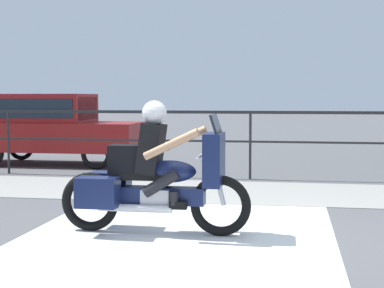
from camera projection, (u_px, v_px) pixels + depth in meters
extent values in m
plane|color=#565659|center=(218.00, 240.00, 6.64)|extent=(120.00, 120.00, 0.00)
cube|color=#99968E|center=(243.00, 192.00, 9.98)|extent=(44.00, 2.40, 0.01)
cube|color=silver|center=(173.00, 242.00, 6.52)|extent=(3.60, 6.00, 0.01)
cube|color=#232326|center=(250.00, 112.00, 11.49)|extent=(36.00, 0.04, 0.06)
cube|color=#232326|center=(250.00, 142.00, 11.54)|extent=(36.00, 0.03, 0.04)
cylinder|color=#232326|center=(8.00, 142.00, 12.40)|extent=(0.05, 0.05, 1.35)
cylinder|color=#232326|center=(250.00, 145.00, 11.54)|extent=(0.05, 0.05, 1.35)
torus|color=black|center=(221.00, 206.00, 6.81)|extent=(0.71, 0.11, 0.71)
torus|color=black|center=(90.00, 202.00, 7.07)|extent=(0.71, 0.11, 0.71)
cube|color=#141E47|center=(154.00, 195.00, 6.93)|extent=(1.21, 0.22, 0.20)
cube|color=silver|center=(157.00, 200.00, 6.93)|extent=(0.34, 0.26, 0.26)
ellipsoid|color=#141E47|center=(170.00, 171.00, 6.88)|extent=(0.63, 0.30, 0.26)
cube|color=black|center=(141.00, 176.00, 6.94)|extent=(0.70, 0.28, 0.08)
cube|color=#141E47|center=(214.00, 159.00, 6.78)|extent=(0.20, 0.54, 0.61)
cube|color=#1E232B|center=(216.00, 124.00, 6.74)|extent=(0.10, 0.46, 0.24)
cylinder|color=silver|center=(202.00, 155.00, 6.80)|extent=(0.04, 0.70, 0.04)
cylinder|color=silver|center=(135.00, 208.00, 6.82)|extent=(0.87, 0.09, 0.09)
cube|color=#141E47|center=(98.00, 192.00, 6.79)|extent=(0.48, 0.28, 0.35)
cube|color=#141E47|center=(110.00, 186.00, 7.27)|extent=(0.48, 0.28, 0.35)
cylinder|color=silver|center=(218.00, 183.00, 6.79)|extent=(0.18, 0.06, 0.54)
cube|color=black|center=(151.00, 149.00, 6.89)|extent=(0.32, 0.36, 0.62)
sphere|color=tan|center=(154.00, 115.00, 6.85)|extent=(0.23, 0.23, 0.23)
sphere|color=silver|center=(154.00, 113.00, 6.85)|extent=(0.29, 0.29, 0.29)
cylinder|color=black|center=(161.00, 183.00, 6.75)|extent=(0.44, 0.13, 0.34)
cylinder|color=black|center=(174.00, 198.00, 6.74)|extent=(0.11, 0.11, 0.16)
cube|color=black|center=(178.00, 205.00, 6.74)|extent=(0.20, 0.10, 0.09)
cylinder|color=black|center=(167.00, 180.00, 7.05)|extent=(0.44, 0.13, 0.34)
cylinder|color=black|center=(179.00, 194.00, 7.03)|extent=(0.11, 0.11, 0.16)
cube|color=black|center=(183.00, 201.00, 7.03)|extent=(0.20, 0.10, 0.09)
cylinder|color=tan|center=(171.00, 144.00, 6.54)|extent=(0.64, 0.09, 0.37)
cylinder|color=tan|center=(181.00, 140.00, 7.13)|extent=(0.64, 0.09, 0.37)
cube|color=black|center=(127.00, 159.00, 6.95)|extent=(0.40, 0.28, 0.33)
cube|color=maroon|center=(56.00, 136.00, 14.06)|extent=(4.12, 1.71, 0.67)
cube|color=maroon|center=(45.00, 108.00, 14.05)|extent=(2.14, 1.51, 0.67)
cube|color=#19232D|center=(87.00, 108.00, 13.87)|extent=(0.04, 1.34, 0.54)
cube|color=#19232D|center=(45.00, 108.00, 14.05)|extent=(1.97, 1.54, 0.44)
torus|color=black|center=(96.00, 154.00, 13.10)|extent=(0.70, 0.11, 0.70)
torus|color=black|center=(117.00, 148.00, 14.65)|extent=(0.70, 0.11, 0.70)
torus|color=black|center=(21.00, 146.00, 15.08)|extent=(0.70, 0.11, 0.70)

